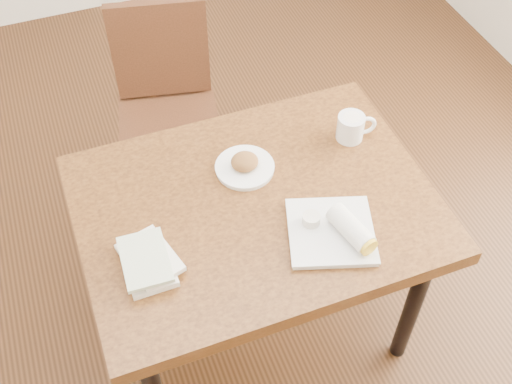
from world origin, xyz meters
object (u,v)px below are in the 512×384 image
object	(u,v)px
plate_scone	(245,165)
coffee_mug	(352,127)
book_stack	(148,261)
plate_burrito	(337,231)
table	(256,218)
chair_far	(166,100)

from	to	relation	value
plate_scone	coffee_mug	distance (m)	0.41
plate_scone	book_stack	bearing A→B (deg)	-146.36
coffee_mug	plate_burrito	bearing A→B (deg)	-121.82
table	plate_scone	size ratio (longest dim) A/B	5.68
plate_scone	plate_burrito	world-z (taller)	plate_burrito
chair_far	plate_burrito	distance (m)	1.10
plate_burrito	book_stack	bearing A→B (deg)	170.44
chair_far	book_stack	xyz separation A→B (m)	(-0.29, -0.95, 0.23)
table	book_stack	world-z (taller)	book_stack
coffee_mug	table	bearing A→B (deg)	-158.78
plate_scone	plate_burrito	distance (m)	0.40
plate_burrito	book_stack	distance (m)	0.58
plate_burrito	book_stack	world-z (taller)	plate_burrito
plate_burrito	coffee_mug	bearing A→B (deg)	58.18
chair_far	plate_scone	bearing A→B (deg)	-80.59
table	chair_far	world-z (taller)	chair_far
coffee_mug	plate_burrito	xyz separation A→B (m)	(-0.24, -0.38, -0.02)
table	plate_burrito	distance (m)	0.31
plate_scone	book_stack	world-z (taller)	plate_scone
chair_far	coffee_mug	world-z (taller)	chair_far
chair_far	plate_scone	xyz separation A→B (m)	(0.11, -0.68, 0.22)
coffee_mug	book_stack	xyz separation A→B (m)	(-0.81, -0.29, -0.02)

